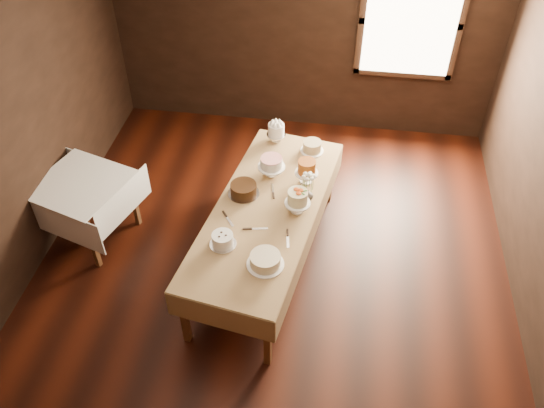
# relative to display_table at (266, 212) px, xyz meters

# --- Properties ---
(floor) EXTENTS (5.00, 6.00, 0.01)m
(floor) POSITION_rel_display_table_xyz_m (0.08, -0.31, -0.73)
(floor) COLOR black
(floor) RESTS_ON ground
(ceiling) EXTENTS (5.00, 6.00, 0.01)m
(ceiling) POSITION_rel_display_table_xyz_m (0.08, -0.31, 2.07)
(ceiling) COLOR beige
(ceiling) RESTS_ON wall_back
(wall_back) EXTENTS (5.00, 0.02, 2.80)m
(wall_back) POSITION_rel_display_table_xyz_m (0.08, 2.69, 0.67)
(wall_back) COLOR black
(wall_back) RESTS_ON ground
(wall_left) EXTENTS (0.02, 6.00, 2.80)m
(wall_left) POSITION_rel_display_table_xyz_m (-2.42, -0.31, 0.67)
(wall_left) COLOR black
(wall_left) RESTS_ON ground
(window) EXTENTS (1.10, 0.05, 1.30)m
(window) POSITION_rel_display_table_xyz_m (1.38, 2.63, 0.87)
(window) COLOR #FFEABF
(window) RESTS_ON wall_back
(display_table) EXTENTS (1.40, 2.67, 0.79)m
(display_table) POSITION_rel_display_table_xyz_m (0.00, 0.00, 0.00)
(display_table) COLOR #4C2A14
(display_table) RESTS_ON ground
(side_table) EXTENTS (1.13, 1.13, 0.76)m
(side_table) POSITION_rel_display_table_xyz_m (-2.02, 0.13, -0.06)
(side_table) COLOR #4C2A14
(side_table) RESTS_ON ground
(cake_meringue) EXTENTS (0.25, 0.25, 0.24)m
(cake_meringue) POSITION_rel_display_table_xyz_m (-0.06, 1.13, 0.17)
(cake_meringue) COLOR silver
(cake_meringue) RESTS_ON display_table
(cake_speckled) EXTENTS (0.26, 0.26, 0.12)m
(cake_speckled) POSITION_rel_display_table_xyz_m (0.36, 1.00, 0.12)
(cake_speckled) COLOR white
(cake_speckled) RESTS_ON display_table
(cake_lattice) EXTENTS (0.31, 0.31, 0.22)m
(cake_lattice) POSITION_rel_display_table_xyz_m (-0.02, 0.53, 0.16)
(cake_lattice) COLOR white
(cake_lattice) RESTS_ON display_table
(cake_caramel) EXTENTS (0.25, 0.25, 0.28)m
(cake_caramel) POSITION_rel_display_table_xyz_m (0.35, 0.46, 0.18)
(cake_caramel) COLOR white
(cake_caramel) RESTS_ON display_table
(cake_chocolate) EXTENTS (0.37, 0.37, 0.13)m
(cake_chocolate) POSITION_rel_display_table_xyz_m (-0.26, 0.18, 0.12)
(cake_chocolate) COLOR silver
(cake_chocolate) RESTS_ON display_table
(cake_flowers) EXTENTS (0.26, 0.26, 0.26)m
(cake_flowers) POSITION_rel_display_table_xyz_m (0.31, 0.01, 0.17)
(cake_flowers) COLOR white
(cake_flowers) RESTS_ON display_table
(cake_swirl) EXTENTS (0.28, 0.28, 0.13)m
(cake_swirl) POSITION_rel_display_table_xyz_m (-0.32, -0.55, 0.12)
(cake_swirl) COLOR silver
(cake_swirl) RESTS_ON display_table
(cake_cream) EXTENTS (0.34, 0.34, 0.12)m
(cake_cream) POSITION_rel_display_table_xyz_m (0.11, -0.74, 0.11)
(cake_cream) COLOR white
(cake_cream) RESTS_ON display_table
(cake_server_a) EXTENTS (0.24, 0.07, 0.01)m
(cake_server_a) POSITION_rel_display_table_xyz_m (-0.01, -0.30, 0.06)
(cake_server_a) COLOR silver
(cake_server_a) RESTS_ON display_table
(cake_server_b) EXTENTS (0.06, 0.24, 0.01)m
(cake_server_b) POSITION_rel_display_table_xyz_m (0.27, -0.43, 0.06)
(cake_server_b) COLOR silver
(cake_server_b) RESTS_ON display_table
(cake_server_c) EXTENTS (0.08, 0.24, 0.01)m
(cake_server_c) POSITION_rel_display_table_xyz_m (0.02, 0.31, 0.06)
(cake_server_c) COLOR silver
(cake_server_c) RESTS_ON display_table
(cake_server_d) EXTENTS (0.17, 0.20, 0.01)m
(cake_server_d) POSITION_rel_display_table_xyz_m (0.38, 0.22, 0.06)
(cake_server_d) COLOR silver
(cake_server_d) RESTS_ON display_table
(cake_server_e) EXTENTS (0.16, 0.21, 0.01)m
(cake_server_e) POSITION_rel_display_table_xyz_m (-0.32, -0.24, 0.06)
(cake_server_e) COLOR silver
(cake_server_e) RESTS_ON display_table
(flower_vase) EXTENTS (0.15, 0.15, 0.12)m
(flower_vase) POSITION_rel_display_table_xyz_m (0.39, 0.19, 0.12)
(flower_vase) COLOR #2D2823
(flower_vase) RESTS_ON display_table
(flower_bouquet) EXTENTS (0.14, 0.14, 0.20)m
(flower_bouquet) POSITION_rel_display_table_xyz_m (0.39, 0.19, 0.30)
(flower_bouquet) COLOR white
(flower_bouquet) RESTS_ON flower_vase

